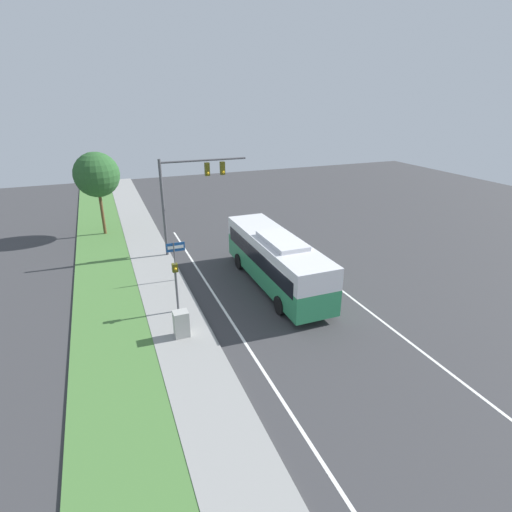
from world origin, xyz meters
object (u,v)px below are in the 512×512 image
object	(u,v)px
signal_gantry	(188,187)
utility_cabinet	(181,324)
pedestrian_signal	(176,280)
bus	(276,258)
street_sign	(175,254)

from	to	relation	value
signal_gantry	utility_cabinet	distance (m)	11.88
pedestrian_signal	utility_cabinet	world-z (taller)	pedestrian_signal
bus	utility_cabinet	distance (m)	7.44
bus	pedestrian_signal	xyz separation A→B (m)	(-6.16, -1.14, 0.14)
street_sign	utility_cabinet	xyz separation A→B (m)	(-1.01, -6.27, -1.07)
bus	pedestrian_signal	world-z (taller)	bus
pedestrian_signal	street_sign	size ratio (longest dim) A/B	1.09
signal_gantry	street_sign	xyz separation A→B (m)	(-1.96, -4.47, -3.04)
signal_gantry	pedestrian_signal	size ratio (longest dim) A/B	2.42
pedestrian_signal	bus	bearing A→B (deg)	10.49
pedestrian_signal	utility_cabinet	bearing A→B (deg)	-97.23
signal_gantry	utility_cabinet	world-z (taller)	signal_gantry
street_sign	pedestrian_signal	bearing A→B (deg)	-100.39
bus	utility_cabinet	world-z (taller)	bus
bus	street_sign	xyz separation A→B (m)	(-5.45, 2.73, 0.03)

